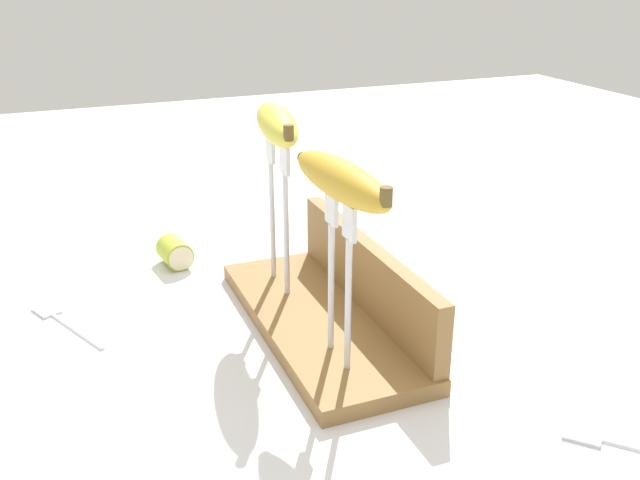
% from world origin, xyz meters
% --- Properties ---
extents(ground_plane, '(3.00, 3.00, 0.00)m').
position_xyz_m(ground_plane, '(0.00, 0.00, 0.00)').
color(ground_plane, silver).
extents(wooden_board, '(0.38, 0.15, 0.02)m').
position_xyz_m(wooden_board, '(0.00, 0.00, 0.01)').
color(wooden_board, olive).
rests_on(wooden_board, ground).
extents(board_backstop, '(0.37, 0.02, 0.09)m').
position_xyz_m(board_backstop, '(0.00, 0.06, 0.06)').
color(board_backstop, olive).
rests_on(board_backstop, wooden_board).
extents(fork_stand_left, '(0.08, 0.01, 0.20)m').
position_xyz_m(fork_stand_left, '(-0.10, -0.02, 0.14)').
color(fork_stand_left, silver).
rests_on(fork_stand_left, wooden_board).
extents(fork_stand_right, '(0.07, 0.01, 0.19)m').
position_xyz_m(fork_stand_right, '(0.10, -0.02, 0.13)').
color(fork_stand_right, silver).
rests_on(fork_stand_right, wooden_board).
extents(banana_raised_left, '(0.19, 0.07, 0.04)m').
position_xyz_m(banana_raised_left, '(-0.10, -0.02, 0.24)').
color(banana_raised_left, '#DBD147').
rests_on(banana_raised_left, fork_stand_left).
extents(banana_raised_right, '(0.19, 0.06, 0.04)m').
position_xyz_m(banana_raised_right, '(0.10, -0.02, 0.23)').
color(banana_raised_right, gold).
rests_on(banana_raised_right, fork_stand_right).
extents(fork_fallen_near, '(0.15, 0.08, 0.01)m').
position_xyz_m(fork_fallen_near, '(-0.14, -0.30, 0.00)').
color(fork_fallen_near, silver).
rests_on(fork_fallen_near, ground).
extents(fork_fallen_far, '(0.13, 0.13, 0.01)m').
position_xyz_m(fork_fallen_far, '(0.32, 0.19, 0.00)').
color(fork_fallen_far, silver).
rests_on(fork_fallen_far, ground).
extents(banana_chunk_near, '(0.06, 0.05, 0.04)m').
position_xyz_m(banana_chunk_near, '(-0.26, -0.13, 0.02)').
color(banana_chunk_near, '#B2C138').
rests_on(banana_chunk_near, ground).
extents(wire_coil, '(0.07, 0.07, 0.01)m').
position_xyz_m(wire_coil, '(-0.16, 0.15, 0.00)').
color(wire_coil, red).
rests_on(wire_coil, ground).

